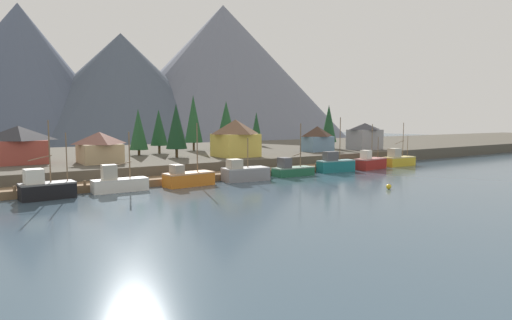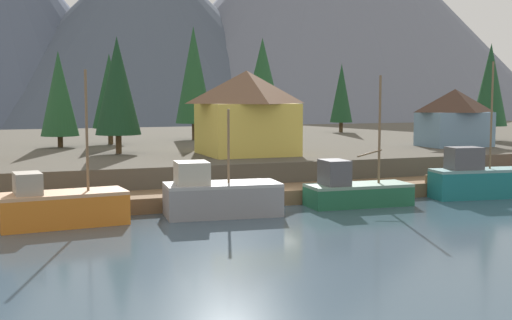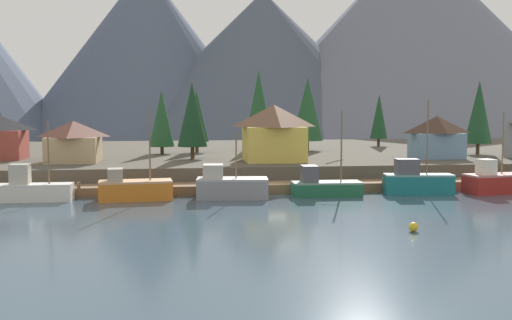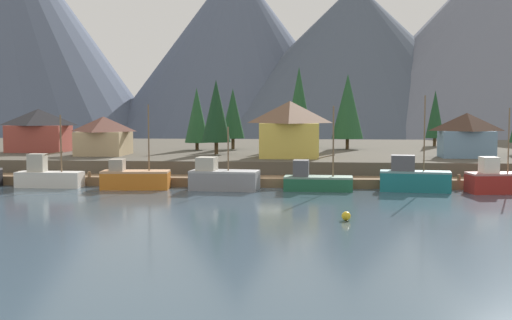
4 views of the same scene
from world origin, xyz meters
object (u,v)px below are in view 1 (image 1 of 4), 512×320
house_blue (317,139)px  fishing_boat_orange (188,178)px  house_red (19,145)px  house_grey (365,136)px  conifer_back_left (159,128)px  conifer_mid_right (226,122)px  house_tan (100,147)px  fishing_boat_green (292,170)px  conifer_mid_left (193,119)px  fishing_boat_white (118,183)px  fishing_boat_red (370,163)px  channel_buoy (389,187)px  fishing_boat_black (45,188)px  fishing_boat_yellow (398,160)px  conifer_centre (329,124)px  fishing_boat_grey (244,173)px  house_yellow (236,138)px  fishing_boat_teal (335,164)px  conifer_back_right (256,126)px  conifer_near_left (176,126)px  conifer_near_right (138,129)px

house_blue → fishing_boat_orange: bearing=-158.9°
house_red → house_grey: (70.50, -7.62, 0.06)m
house_red → conifer_back_left: bearing=17.4°
conifer_mid_right → house_tan: bearing=-154.9°
fishing_boat_green → conifer_mid_left: size_ratio=0.71×
fishing_boat_white → house_grey: (61.02, 12.37, 4.49)m
fishing_boat_red → channel_buoy: fishing_boat_red is taller
fishing_boat_black → channel_buoy: fishing_boat_black is taller
house_red → conifer_mid_right: 44.72m
fishing_boat_green → house_grey: bearing=24.1°
house_tan → fishing_boat_red: bearing=-18.6°
fishing_boat_white → conifer_mid_right: size_ratio=0.70×
fishing_boat_orange → fishing_boat_yellow: fishing_boat_orange is taller
house_tan → conifer_centre: (54.92, 4.81, 3.45)m
fishing_boat_green → house_tan: fishing_boat_green is taller
fishing_boat_orange → house_red: 28.54m
house_grey → channel_buoy: house_grey is taller
fishing_boat_grey → house_red: size_ratio=0.90×
fishing_boat_yellow → channel_buoy: size_ratio=12.62×
house_yellow → fishing_boat_teal: bearing=-44.8°
fishing_boat_teal → channel_buoy: fishing_boat_teal is taller
fishing_boat_red → house_tan: bearing=152.8°
fishing_boat_orange → fishing_boat_green: size_ratio=1.02×
fishing_boat_grey → fishing_boat_green: 9.76m
fishing_boat_red → house_tan: fishing_boat_red is taller
fishing_boat_red → conifer_back_right: conifer_back_right is taller
fishing_boat_yellow → channel_buoy: 31.66m
fishing_boat_white → house_yellow: size_ratio=1.05×
fishing_boat_red → house_yellow: 26.24m
house_yellow → conifer_back_right: 34.65m
fishing_boat_yellow → conifer_near_left: conifer_near_left is taller
fishing_boat_white → house_grey: size_ratio=1.02×
house_yellow → house_tan: bearing=175.1°
fishing_boat_orange → house_grey: 53.08m
fishing_boat_white → conifer_back_left: 33.59m
fishing_boat_white → fishing_boat_yellow: (56.96, -0.33, 0.10)m
fishing_boat_red → house_blue: bearing=82.1°
conifer_back_left → house_blue: bearing=-24.8°
house_blue → conifer_mid_left: size_ratio=0.53×
conifer_back_left → house_red: bearing=-162.6°
fishing_boat_green → house_grey: size_ratio=1.15×
fishing_boat_green → conifer_back_left: 31.78m
conifer_near_right → conifer_near_left: bearing=-64.6°
house_tan → conifer_near_right: (10.36, 11.27, 2.51)m
house_yellow → house_grey: size_ratio=0.98×
fishing_boat_orange → fishing_boat_grey: fishing_boat_orange is taller
house_tan → conifer_near_left: 15.04m
fishing_boat_white → channel_buoy: size_ratio=11.23×
house_tan → conifer_near_left: conifer_near_left is taller
house_red → conifer_centre: (65.90, -0.38, 2.94)m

